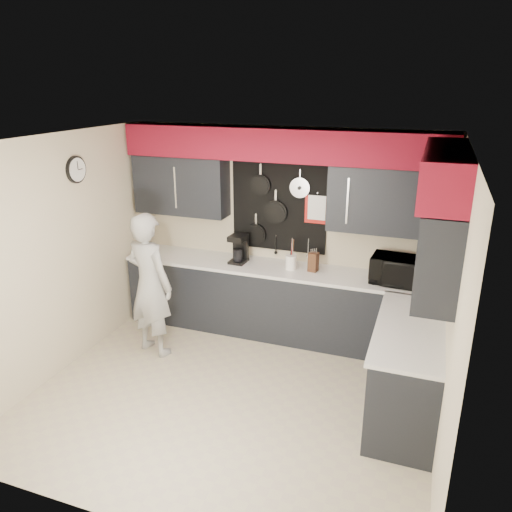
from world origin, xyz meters
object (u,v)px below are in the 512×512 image
at_px(utensil_crock, 291,262).
at_px(microwave, 397,270).
at_px(knife_block, 313,262).
at_px(coffee_maker, 239,248).
at_px(person, 150,285).

bearing_deg(utensil_crock, microwave, -1.18).
bearing_deg(knife_block, coffee_maker, -170.92).
bearing_deg(person, knife_block, -135.78).
height_order(microwave, person, person).
distance_m(coffee_maker, person, 1.22).
relative_size(coffee_maker, person, 0.21).
bearing_deg(microwave, utensil_crock, -176.89).
xyz_separation_m(microwave, utensil_crock, (-1.25, 0.03, -0.07)).
bearing_deg(microwave, coffee_maker, -177.26).
distance_m(knife_block, coffee_maker, 0.97).
bearing_deg(knife_block, person, -142.09).
bearing_deg(coffee_maker, knife_block, 3.20).
height_order(utensil_crock, person, person).
distance_m(utensil_crock, person, 1.71).
height_order(coffee_maker, person, person).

